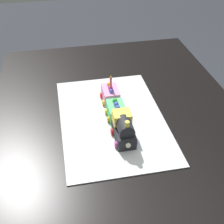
# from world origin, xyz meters

# --- Properties ---
(dining_table) EXTENTS (1.40, 1.00, 0.74)m
(dining_table) POSITION_xyz_m (0.00, 0.00, 0.63)
(dining_table) COLOR black
(dining_table) RESTS_ON ground
(cake_board) EXTENTS (0.60, 0.40, 0.00)m
(cake_board) POSITION_xyz_m (0.02, 0.04, 0.74)
(cake_board) COLOR silver
(cake_board) RESTS_ON dining_table
(cake_locomotive) EXTENTS (0.14, 0.08, 0.12)m
(cake_locomotive) POSITION_xyz_m (-0.11, 0.02, 0.79)
(cake_locomotive) COLOR #232328
(cake_locomotive) RESTS_ON cake_board
(cake_car_flatbed_mint_green) EXTENTS (0.10, 0.08, 0.07)m
(cake_car_flatbed_mint_green) POSITION_xyz_m (0.02, 0.02, 0.77)
(cake_car_flatbed_mint_green) COLOR #59CC7A
(cake_car_flatbed_mint_green) RESTS_ON cake_board
(cake_car_hopper_bubblegum) EXTENTS (0.10, 0.08, 0.07)m
(cake_car_hopper_bubblegum) POSITION_xyz_m (0.14, 0.02, 0.77)
(cake_car_hopper_bubblegum) COLOR pink
(cake_car_hopper_bubblegum) RESTS_ON cake_board
(birthday_candle) EXTENTS (0.01, 0.01, 0.06)m
(birthday_candle) POSITION_xyz_m (0.13, 0.02, 0.84)
(birthday_candle) COLOR #F24C59
(birthday_candle) RESTS_ON cake_car_hopper_bubblegum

